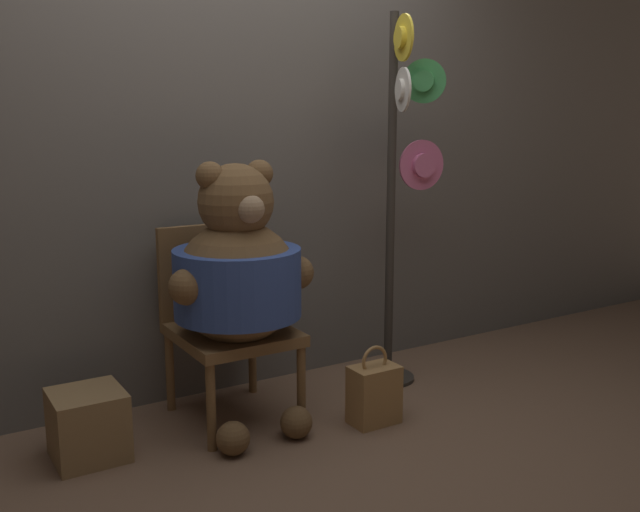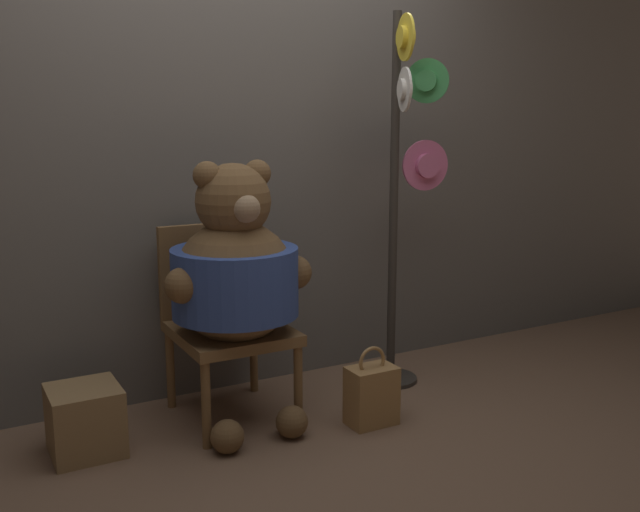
{
  "view_description": "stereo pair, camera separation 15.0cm",
  "coord_description": "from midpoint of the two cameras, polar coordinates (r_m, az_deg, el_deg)",
  "views": [
    {
      "loc": [
        -1.43,
        -2.52,
        1.37
      ],
      "look_at": [
        0.29,
        0.29,
        0.72
      ],
      "focal_mm": 40.0,
      "sensor_mm": 36.0,
      "label": 1
    },
    {
      "loc": [
        -1.3,
        -2.6,
        1.37
      ],
      "look_at": [
        0.29,
        0.29,
        0.72
      ],
      "focal_mm": 40.0,
      "sensor_mm": 36.0,
      "label": 2
    }
  ],
  "objects": [
    {
      "name": "ground_plane",
      "position": [
        3.21,
        -0.76,
        -14.18
      ],
      "size": [
        14.0,
        14.0,
        0.0
      ],
      "primitive_type": "plane",
      "color": "brown"
    },
    {
      "name": "chair",
      "position": [
        3.32,
        -6.41,
        -4.77
      ],
      "size": [
        0.49,
        0.55,
        0.87
      ],
      "color": "brown",
      "rests_on": "ground_plane"
    },
    {
      "name": "hat_display_rack",
      "position": [
        3.59,
        8.03,
        5.9
      ],
      "size": [
        0.44,
        0.38,
        1.87
      ],
      "color": "#332D28",
      "rests_on": "ground_plane"
    },
    {
      "name": "wooden_crate",
      "position": [
        3.13,
        -16.95,
        -12.48
      ],
      "size": [
        0.28,
        0.28,
        0.28
      ],
      "color": "#937047",
      "rests_on": "ground_plane"
    },
    {
      "name": "teddy_bear",
      "position": [
        3.11,
        -5.4,
        -1.42
      ],
      "size": [
        0.67,
        0.59,
        1.19
      ],
      "color": "brown",
      "rests_on": "ground_plane"
    },
    {
      "name": "handbag_on_ground",
      "position": [
        3.28,
        5.49,
        -10.98
      ],
      "size": [
        0.22,
        0.15,
        0.37
      ],
      "color": "#A87A47",
      "rests_on": "ground_plane"
    },
    {
      "name": "wall_back",
      "position": [
        3.57,
        -6.41,
        7.32
      ],
      "size": [
        8.0,
        0.1,
        2.28
      ],
      "color": "#66605B",
      "rests_on": "ground_plane"
    }
  ]
}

